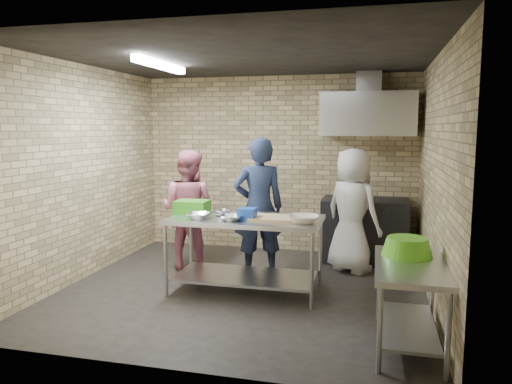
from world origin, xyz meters
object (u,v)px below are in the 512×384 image
at_px(green_crate, 192,207).
at_px(woman_white, 352,211).
at_px(bottle_green, 400,120).
at_px(bottle_red, 371,120).
at_px(woman_pink, 188,210).
at_px(side_counter, 409,305).
at_px(stove, 364,230).
at_px(prep_table, 245,255).
at_px(green_basin, 407,247).
at_px(blue_tub, 247,214).
at_px(man_navy, 259,207).

relative_size(green_crate, woman_white, 0.24).
bearing_deg(bottle_green, bottle_red, 180.00).
bearing_deg(woman_white, green_crate, 61.58).
relative_size(bottle_green, woman_pink, 0.09).
bearing_deg(woman_pink, bottle_red, -147.27).
relative_size(woman_pink, woman_white, 0.98).
relative_size(side_counter, stove, 1.00).
distance_m(prep_table, green_basin, 1.97).
xyz_separation_m(blue_tub, woman_white, (1.11, 1.22, -0.12)).
height_order(green_crate, blue_tub, green_crate).
bearing_deg(stove, blue_tub, -125.28).
relative_size(man_navy, woman_pink, 1.11).
bearing_deg(blue_tub, stove, 54.72).
bearing_deg(green_crate, bottle_red, 41.23).
xyz_separation_m(woman_pink, woman_white, (2.17, 0.38, 0.01)).
bearing_deg(green_basin, man_navy, 140.05).
bearing_deg(woman_pink, blue_tub, 147.45).
height_order(woman_pink, woman_white, woman_white).
distance_m(green_crate, bottle_red, 2.95).
height_order(prep_table, woman_pink, woman_pink).
distance_m(bottle_red, woman_white, 1.47).
height_order(side_counter, woman_white, woman_white).
distance_m(green_crate, blue_tub, 0.78).
bearing_deg(woman_white, bottle_red, -70.95).
xyz_separation_m(man_navy, woman_pink, (-1.01, 0.09, -0.09)).
relative_size(man_navy, woman_white, 1.09).
relative_size(blue_tub, bottle_red, 1.09).
height_order(blue_tub, bottle_red, bottle_red).
height_order(green_crate, bottle_green, bottle_green).
height_order(prep_table, green_crate, green_crate).
bearing_deg(bottle_red, blue_tub, -122.97).
relative_size(green_crate, bottle_red, 2.18).
xyz_separation_m(stove, man_navy, (-1.32, -1.04, 0.45)).
bearing_deg(blue_tub, bottle_green, 49.79).
distance_m(stove, blue_tub, 2.25).
xyz_separation_m(prep_table, bottle_red, (1.37, 1.93, 1.59)).
bearing_deg(blue_tub, side_counter, -29.12).
height_order(bottle_red, woman_pink, bottle_red).
bearing_deg(stove, green_basin, -80.24).
xyz_separation_m(side_counter, woman_white, (-0.60, 2.18, 0.45)).
relative_size(green_basin, bottle_red, 2.56).
distance_m(stove, green_crate, 2.61).
xyz_separation_m(green_basin, bottle_red, (-0.38, 2.74, 1.19)).
height_order(stove, bottle_green, bottle_green).
distance_m(blue_tub, man_navy, 0.76).
height_order(man_navy, woman_pink, man_navy).
relative_size(side_counter, woman_pink, 0.74).
relative_size(blue_tub, woman_pink, 0.12).
relative_size(prep_table, blue_tub, 9.00).
xyz_separation_m(blue_tub, woman_pink, (-1.06, 0.85, -0.14)).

